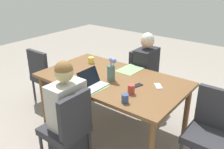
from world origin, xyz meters
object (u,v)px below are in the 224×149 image
Objects in this scene: chair_far_left_mid at (143,75)px; phone_silver at (158,86)px; person_far_left_mid at (146,75)px; chair_head_right_right_near at (211,127)px; chair_near_left_near at (69,125)px; dining_table at (112,83)px; laptop_near_left_near at (92,84)px; person_near_left_near at (68,118)px; chair_head_left_left_far at (45,73)px; phone_black at (137,86)px; coffee_mug_centre_left at (125,98)px; flower_vase at (111,70)px; coffee_mug_near_right at (131,89)px; coffee_mug_near_left at (91,60)px.

phone_silver is at bearing -48.84° from chair_far_left_mid.
chair_head_right_right_near is (1.21, -0.72, -0.03)m from person_far_left_mid.
dining_table is at bearing 93.45° from chair_near_left_near.
chair_far_left_mid is 2.81× the size of laptop_near_left_near.
person_near_left_near is at bearing -91.89° from dining_table.
chair_head_left_left_far is at bearing -144.16° from chair_far_left_mid.
person_near_left_near is at bearing 168.61° from phone_black.
chair_head_right_right_near is at bearing -30.60° from person_far_left_mid.
person_far_left_mid reaches higher than chair_far_left_mid.
chair_far_left_mid is at bearing 148.89° from chair_head_right_right_near.
coffee_mug_centre_left is 0.43m from phone_black.
chair_head_right_right_near is at bearing 3.11° from chair_head_left_left_far.
person_near_left_near and person_far_left_mid have the same top height.
flower_vase reaches higher than chair_head_left_left_far.
chair_head_left_left_far is 1.76m from coffee_mug_near_right.
dining_table is 5.86× the size of laptop_near_left_near.
laptop_near_left_near is at bearing 146.62° from phone_black.
dining_table is 0.37m from laptop_near_left_near.
person_near_left_near is at bearing 141.24° from chair_near_left_near.
dining_table is 0.80m from person_far_left_mid.
chair_head_left_left_far reaches higher than coffee_mug_centre_left.
chair_head_right_right_near is 2.97× the size of flower_vase.
flower_vase is at bearing 68.45° from phone_silver.
coffee_mug_near_left is 1.11m from coffee_mug_near_right.
chair_near_left_near is 1.00× the size of chair_head_left_left_far.
coffee_mug_near_left reaches higher than dining_table.
coffee_mug_centre_left reaches higher than dining_table.
chair_far_left_mid is at bearing 92.74° from chair_near_left_near.
coffee_mug_centre_left is 0.63× the size of phone_silver.
phone_silver is (0.58, 0.15, 0.08)m from dining_table.
chair_head_right_right_near is at bearing -31.11° from chair_far_left_mid.
phone_silver is (0.61, -0.70, 0.25)m from chair_far_left_mid.
phone_black is (0.96, -0.25, -0.04)m from coffee_mug_near_left.
laptop_near_left_near reaches higher than coffee_mug_near_left.
coffee_mug_near_left is at bearing 155.74° from coffee_mug_near_right.
chair_head_left_left_far is 1.85m from coffee_mug_centre_left.
phone_silver is at bearing 173.57° from chair_head_right_right_near.
flower_vase is at bearing 141.96° from coffee_mug_centre_left.
flower_vase is at bearing -85.79° from chair_far_left_mid.
chair_head_left_left_far is at bearing -156.07° from coffee_mug_near_left.
laptop_near_left_near is (-1.29, -0.42, 0.29)m from chair_head_right_right_near.
chair_near_left_near is 1.50m from chair_head_right_right_near.
chair_head_left_left_far is 1.39m from flower_vase.
phone_black is (0.40, -0.85, 0.25)m from chair_far_left_mid.
flower_vase reaches higher than dining_table.
coffee_mug_centre_left is at bearing -147.89° from phone_black.
coffee_mug_near_right is at bearing -20.82° from flower_vase.
chair_head_left_left_far is (-1.27, 0.69, -0.03)m from person_near_left_near.
laptop_near_left_near is at bearing -163.67° from coffee_mug_near_right.
person_near_left_near reaches higher than chair_head_left_left_far.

